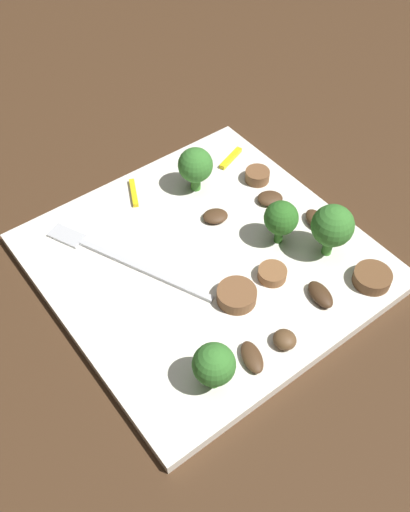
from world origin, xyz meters
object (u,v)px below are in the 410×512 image
(pepper_strip_2, at_px, (134,193))
(sausage_slice_1, at_px, (257,176))
(plate, at_px, (205,260))
(sausage_slice_2, at_px, (372,278))
(broccoli_floret_3, at_px, (214,365))
(mushroom_2, at_px, (315,219))
(mushroom_4, at_px, (270,198))
(pepper_strip_0, at_px, (231,158))
(broccoli_floret_2, at_px, (281,219))
(sausage_slice_0, at_px, (237,295))
(mushroom_0, at_px, (320,294))
(mushroom_5, at_px, (252,357))
(fork, at_px, (116,257))
(broccoli_floret_1, at_px, (195,166))
(mushroom_3, at_px, (215,216))
(broccoli_floret_0, at_px, (333,226))
(mushroom_1, at_px, (285,340))
(sausage_slice_3, at_px, (272,274))

(pepper_strip_2, bearing_deg, sausage_slice_1, -117.59)
(plate, height_order, sausage_slice_2, sausage_slice_2)
(broccoli_floret_3, distance_m, mushroom_2, 0.21)
(mushroom_4, height_order, pepper_strip_0, mushroom_4)
(broccoli_floret_2, distance_m, mushroom_2, 0.05)
(sausage_slice_0, relative_size, pepper_strip_0, 0.94)
(broccoli_floret_2, height_order, mushroom_2, broccoli_floret_2)
(mushroom_0, bearing_deg, sausage_slice_0, 54.13)
(sausage_slice_1, relative_size, mushroom_5, 0.83)
(mushroom_2, relative_size, pepper_strip_2, 0.71)
(fork, relative_size, sausage_slice_0, 4.71)
(fork, height_order, pepper_strip_0, same)
(sausage_slice_2, xyz_separation_m, mushroom_5, (0.00, 0.14, -0.00))
(mushroom_0, relative_size, pepper_strip_2, 0.80)
(mushroom_0, distance_m, mushroom_5, 0.09)
(mushroom_2, bearing_deg, fork, 66.27)
(broccoli_floret_1, distance_m, sausage_slice_1, 0.07)
(plate, height_order, broccoli_floret_3, broccoli_floret_3)
(pepper_strip_2, bearing_deg, pepper_strip_0, -99.03)
(sausage_slice_2, bearing_deg, broccoli_floret_2, 20.70)
(mushroom_3, height_order, pepper_strip_2, mushroom_3)
(mushroom_0, bearing_deg, mushroom_2, -41.81)
(plate, xyz_separation_m, broccoli_floret_1, (0.08, -0.05, 0.04))
(mushroom_2, bearing_deg, broccoli_floret_2, 84.38)
(mushroom_4, xyz_separation_m, mushroom_5, (-0.13, 0.14, 0.00))
(plate, xyz_separation_m, pepper_strip_2, (0.11, 0.01, 0.01))
(plate, bearing_deg, broccoli_floret_0, -125.10)
(mushroom_0, bearing_deg, pepper_strip_2, 15.58)
(broccoli_floret_0, relative_size, mushroom_1, 2.80)
(broccoli_floret_3, height_order, mushroom_2, broccoli_floret_3)
(broccoli_floret_0, relative_size, sausage_slice_3, 2.14)
(broccoli_floret_0, xyz_separation_m, sausage_slice_0, (0.01, 0.10, -0.03))
(broccoli_floret_1, distance_m, mushroom_2, 0.13)
(sausage_slice_0, bearing_deg, fork, 29.59)
(broccoli_floret_1, height_order, pepper_strip_2, broccoli_floret_1)
(broccoli_floret_0, height_order, sausage_slice_0, broccoli_floret_0)
(plate, distance_m, pepper_strip_2, 0.11)
(fork, height_order, sausage_slice_0, sausage_slice_0)
(sausage_slice_3, distance_m, mushroom_4, 0.10)
(fork, distance_m, mushroom_0, 0.19)
(sausage_slice_2, relative_size, mushroom_3, 1.37)
(pepper_strip_0, bearing_deg, broccoli_floret_2, 162.06)
(sausage_slice_0, xyz_separation_m, mushroom_5, (-0.06, 0.03, -0.00))
(mushroom_1, distance_m, mushroom_5, 0.03)
(fork, relative_size, mushroom_1, 8.27)
(sausage_slice_3, height_order, mushroom_4, sausage_slice_3)
(broccoli_floret_3, relative_size, mushroom_1, 2.29)
(fork, relative_size, broccoli_floret_3, 3.62)
(sausage_slice_0, distance_m, sausage_slice_1, 0.16)
(sausage_slice_2, relative_size, sausage_slice_3, 1.30)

